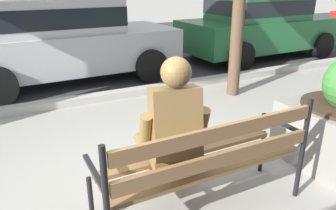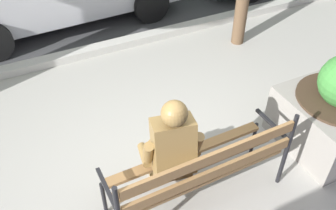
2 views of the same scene
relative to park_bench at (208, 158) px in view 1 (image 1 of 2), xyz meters
The scene contains 7 objects.
ground_plane 0.63m from the park_bench, 131.81° to the left, with size 80.00×80.00×0.00m, color #9E9B93.
street_surface 7.76m from the park_bench, 91.59° to the left, with size 60.00×9.00×0.01m, color #38383A.
curb_stone 3.18m from the park_bench, 93.91° to the left, with size 60.00×0.20×0.12m, color #B2AFA8.
park_bench is the anchor object (origin of this frame).
bronze_statue_seated 0.33m from the park_bench, 136.33° to the left, with size 0.75×0.79×1.37m.
parked_car_silver 4.55m from the park_bench, 93.59° to the left, with size 4.17×2.06×1.56m.
parked_car_green 6.36m from the park_bench, 45.54° to the left, with size 4.17×2.06×1.56m.
Camera 1 is at (-1.07, -2.10, 1.85)m, focal length 34.72 mm.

